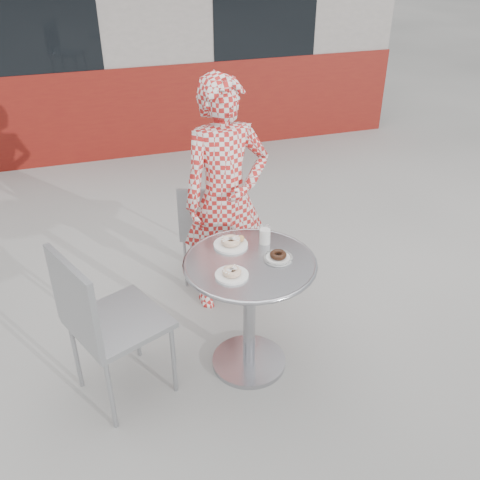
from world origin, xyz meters
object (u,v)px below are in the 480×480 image
object	(u,v)px
chair_far	(210,247)
chair_left	(121,350)
plate_near	(232,273)
plate_checker	(278,257)
seated_person	(226,198)
bistro_table	(250,289)
milk_cup	(265,236)
plate_far	(231,242)

from	to	relation	value
chair_far	chair_left	xyz separation A→B (m)	(-0.77, -0.99, 0.05)
chair_far	plate_near	xyz separation A→B (m)	(-0.16, -1.10, 0.52)
chair_left	plate_checker	bearing A→B (deg)	-115.70
chair_left	plate_near	size ratio (longest dim) A/B	5.48
chair_left	seated_person	size ratio (longest dim) A/B	0.61
bistro_table	chair_left	distance (m)	0.79
chair_far	plate_near	world-z (taller)	chair_far
chair_far	seated_person	world-z (taller)	seated_person
milk_cup	plate_far	bearing A→B (deg)	170.77
plate_far	plate_near	xyz separation A→B (m)	(-0.09, -0.29, -0.00)
chair_left	plate_checker	size ratio (longest dim) A/B	5.97
bistro_table	milk_cup	size ratio (longest dim) A/B	7.05
plate_far	chair_left	bearing A→B (deg)	-165.83
plate_near	plate_far	bearing A→B (deg)	73.63
chair_left	seated_person	world-z (taller)	seated_person
plate_near	milk_cup	distance (m)	0.38
plate_near	plate_checker	distance (m)	0.30
chair_left	plate_checker	xyz separation A→B (m)	(0.90, -0.03, 0.46)
chair_left	bistro_table	bearing A→B (deg)	-114.55
bistro_table	chair_far	bearing A→B (deg)	88.75
seated_person	plate_checker	size ratio (longest dim) A/B	9.83
bistro_table	plate_near	world-z (taller)	plate_near
chair_left	plate_checker	distance (m)	1.02
bistro_table	milk_cup	world-z (taller)	milk_cup
milk_cup	plate_checker	bearing A→B (deg)	-85.91
chair_left	milk_cup	world-z (taller)	chair_left
plate_near	bistro_table	bearing A→B (deg)	37.34
chair_far	seated_person	bearing A→B (deg)	118.65
plate_checker	plate_far	bearing A→B (deg)	134.11
plate_checker	milk_cup	distance (m)	0.18
chair_far	plate_far	world-z (taller)	chair_far
chair_far	milk_cup	world-z (taller)	milk_cup
bistro_table	seated_person	size ratio (longest dim) A/B	0.47
chair_far	plate_checker	size ratio (longest dim) A/B	4.95
chair_far	chair_left	distance (m)	1.25
bistro_table	plate_near	bearing A→B (deg)	-142.66
plate_near	plate_checker	bearing A→B (deg)	15.71
milk_cup	plate_near	bearing A→B (deg)	-136.71
chair_far	chair_left	world-z (taller)	chair_left
plate_checker	chair_left	bearing A→B (deg)	177.79
bistro_table	chair_far	distance (m)	1.05
bistro_table	plate_near	distance (m)	0.26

